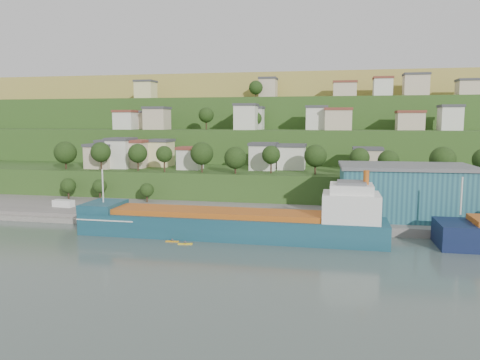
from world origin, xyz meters
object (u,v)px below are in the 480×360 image
(warehouse, at_px, (405,191))
(kayak_orange, at_px, (172,241))
(cargo_ship_near, at_px, (239,225))
(caravan, at_px, (64,205))

(warehouse, distance_m, kayak_orange, 56.99)
(cargo_ship_near, xyz_separation_m, kayak_orange, (-12.96, -6.44, -2.54))
(cargo_ship_near, relative_size, caravan, 11.72)
(caravan, bearing_deg, kayak_orange, -23.91)
(warehouse, xyz_separation_m, kayak_orange, (-49.78, -26.50, -8.23))
(cargo_ship_near, xyz_separation_m, caravan, (-52.15, 15.88, -0.21))
(cargo_ship_near, bearing_deg, warehouse, 28.74)
(cargo_ship_near, xyz_separation_m, warehouse, (36.82, 20.06, 5.69))
(warehouse, relative_size, caravan, 5.55)
(cargo_ship_near, height_order, caravan, cargo_ship_near)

